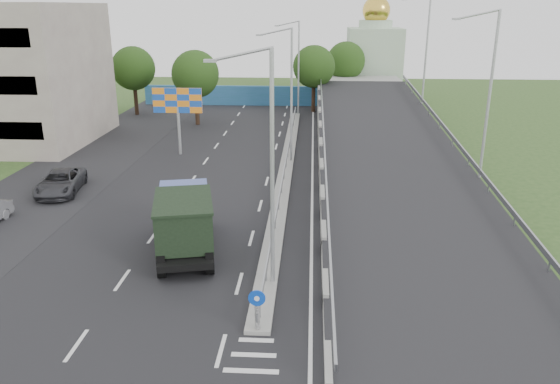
# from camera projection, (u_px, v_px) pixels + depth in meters

# --- Properties ---
(ground) EXTENTS (160.00, 160.00, 0.00)m
(ground) POSITION_uv_depth(u_px,v_px,m) (251.00, 370.00, 18.51)
(ground) COLOR #2D4C1E
(ground) RESTS_ON ground
(road_surface) EXTENTS (26.00, 90.00, 0.04)m
(road_surface) POSITION_uv_depth(u_px,v_px,m) (240.00, 185.00, 37.57)
(road_surface) COLOR black
(road_surface) RESTS_ON ground
(parking_strip) EXTENTS (8.00, 90.00, 0.05)m
(parking_strip) POSITION_uv_depth(u_px,v_px,m) (56.00, 182.00, 38.31)
(parking_strip) COLOR black
(parking_strip) RESTS_ON ground
(median) EXTENTS (1.00, 44.00, 0.20)m
(median) POSITION_uv_depth(u_px,v_px,m) (286.00, 168.00, 41.15)
(median) COLOR gray
(median) RESTS_ON ground
(overpass_ramp) EXTENTS (10.00, 50.00, 3.50)m
(overpass_ramp) POSITION_uv_depth(u_px,v_px,m) (387.00, 149.00, 40.20)
(overpass_ramp) COLOR gray
(overpass_ramp) RESTS_ON ground
(median_guardrail) EXTENTS (0.09, 44.00, 0.71)m
(median_guardrail) POSITION_uv_depth(u_px,v_px,m) (286.00, 160.00, 40.94)
(median_guardrail) COLOR gray
(median_guardrail) RESTS_ON median
(sign_bollard) EXTENTS (0.64, 0.23, 1.67)m
(sign_bollard) POSITION_uv_depth(u_px,v_px,m) (257.00, 310.00, 20.23)
(sign_bollard) COLOR black
(sign_bollard) RESTS_ON median
(lamp_post_near) EXTENTS (2.74, 0.18, 10.08)m
(lamp_post_near) POSITION_uv_depth(u_px,v_px,m) (268.00, 158.00, 22.30)
(lamp_post_near) COLOR #B2B5B7
(lamp_post_near) RESTS_ON median
(lamp_post_mid) EXTENTS (2.74, 0.18, 10.08)m
(lamp_post_mid) POSITION_uv_depth(u_px,v_px,m) (289.00, 89.00, 41.19)
(lamp_post_mid) COLOR #B2B5B7
(lamp_post_mid) RESTS_ON median
(lamp_post_far) EXTENTS (2.74, 0.18, 10.08)m
(lamp_post_far) POSITION_uv_depth(u_px,v_px,m) (297.00, 63.00, 60.09)
(lamp_post_far) COLOR #B2B5B7
(lamp_post_far) RESTS_ON median
(blue_wall) EXTENTS (30.00, 0.50, 2.40)m
(blue_wall) POSITION_uv_depth(u_px,v_px,m) (265.00, 96.00, 67.48)
(blue_wall) COLOR #236183
(blue_wall) RESTS_ON ground
(church) EXTENTS (7.00, 7.00, 13.80)m
(church) POSITION_uv_depth(u_px,v_px,m) (374.00, 57.00, 72.92)
(church) COLOR #B2CCAD
(church) RESTS_ON ground
(billboard) EXTENTS (4.00, 0.24, 5.50)m
(billboard) POSITION_uv_depth(u_px,v_px,m) (178.00, 104.00, 44.12)
(billboard) COLOR #B2B5B7
(billboard) RESTS_ON ground
(tree_left_mid) EXTENTS (4.80, 4.80, 7.60)m
(tree_left_mid) POSITION_uv_depth(u_px,v_px,m) (195.00, 74.00, 55.19)
(tree_left_mid) COLOR black
(tree_left_mid) RESTS_ON ground
(tree_median_far) EXTENTS (4.80, 4.80, 7.60)m
(tree_median_far) POSITION_uv_depth(u_px,v_px,m) (314.00, 67.00, 62.08)
(tree_median_far) COLOR black
(tree_median_far) RESTS_ON ground
(tree_left_far) EXTENTS (4.80, 4.80, 7.60)m
(tree_left_far) POSITION_uv_depth(u_px,v_px,m) (133.00, 68.00, 60.37)
(tree_left_far) COLOR black
(tree_left_far) RESTS_ON ground
(tree_ramp_far) EXTENTS (4.80, 4.80, 7.60)m
(tree_ramp_far) POSITION_uv_depth(u_px,v_px,m) (346.00, 61.00, 68.46)
(tree_ramp_far) COLOR black
(tree_ramp_far) RESTS_ON ground
(dump_truck) EXTENTS (3.96, 7.30, 3.05)m
(dump_truck) POSITION_uv_depth(u_px,v_px,m) (184.00, 219.00, 27.04)
(dump_truck) COLOR black
(dump_truck) RESTS_ON ground
(parked_car_c) EXTENTS (3.20, 5.54, 1.45)m
(parked_car_c) POSITION_uv_depth(u_px,v_px,m) (61.00, 182.00, 35.91)
(parked_car_c) COLOR #343439
(parked_car_c) RESTS_ON ground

